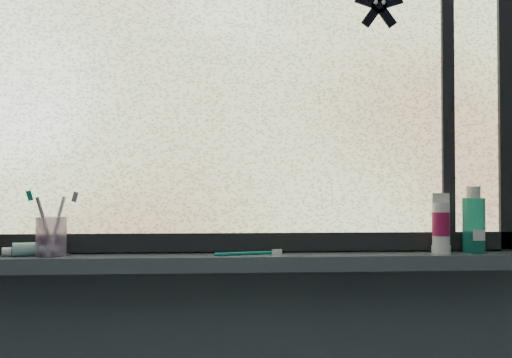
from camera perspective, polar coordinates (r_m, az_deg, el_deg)
name	(u,v)px	position (r m, az deg, el deg)	size (l,w,h in m)	color
wall_back	(238,170)	(1.62, -1.81, 0.86)	(3.00, 0.01, 2.50)	#9EA3A8
windowsill	(239,262)	(1.55, -1.71, -8.28)	(1.62, 0.14, 0.04)	#45525D
window_pane	(238,71)	(1.63, -1.77, 10.76)	(1.50, 0.01, 1.00)	silver
frame_bottom	(238,242)	(1.60, -1.77, -6.29)	(1.60, 0.03, 0.05)	black
frame_right	(505,74)	(1.83, 23.66, 9.55)	(0.05, 0.03, 1.10)	black
frame_mullion	(447,74)	(1.76, 18.52, 9.97)	(0.04, 0.03, 1.00)	black
starfish_sticker	(379,6)	(1.73, 12.19, 16.59)	(0.15, 0.02, 0.15)	black
toothpaste_tube	(34,249)	(1.62, -21.33, -6.55)	(0.20, 0.04, 0.04)	white
toothbrush_cup	(51,237)	(1.60, -19.79, -5.44)	(0.08, 0.08, 0.10)	#AA8CBA
toothbrush_lying	(244,253)	(1.54, -1.24, -7.36)	(0.20, 0.02, 0.01)	#0D7D76
mouthwash_bottle	(474,220)	(1.70, 20.95, -3.81)	(0.06, 0.06, 0.15)	teal
cream_tube	(441,221)	(1.65, 18.01, -4.04)	(0.05, 0.05, 0.12)	silver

